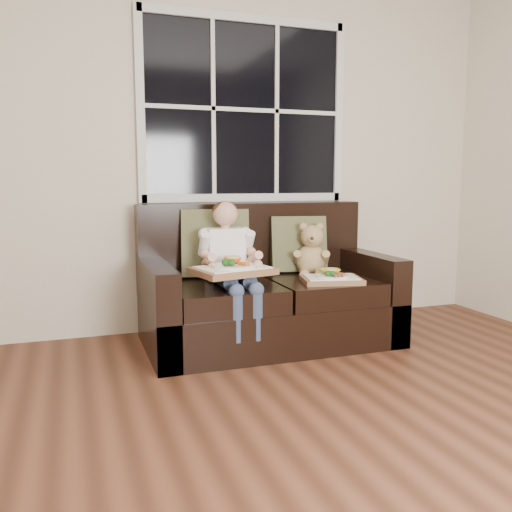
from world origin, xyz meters
name	(u,v)px	position (x,y,z in m)	size (l,w,h in m)	color
ground	(404,503)	(0.00, 0.00, 0.00)	(5.00, 5.00, 0.00)	brown
room_walls	(424,29)	(0.00, 0.00, 1.59)	(4.52, 5.02, 2.71)	beige
window_back	(245,110)	(0.22, 2.48, 1.65)	(1.62, 0.04, 1.37)	black
loveseat	(266,297)	(0.22, 2.02, 0.31)	(1.70, 0.92, 0.96)	black
pillow_left	(215,244)	(-0.10, 2.17, 0.69)	(0.51, 0.31, 0.48)	brown
pillow_right	(298,244)	(0.53, 2.17, 0.65)	(0.44, 0.27, 0.42)	brown
child	(229,255)	(-0.08, 1.90, 0.64)	(0.37, 0.59, 0.83)	white
teddy_bear	(312,253)	(0.58, 2.03, 0.61)	(0.28, 0.33, 0.39)	tan
tray_left	(233,269)	(-0.11, 1.71, 0.58)	(0.54, 0.45, 0.11)	#8E5F40
tray_right	(331,278)	(0.58, 1.71, 0.48)	(0.44, 0.37, 0.09)	#8E5F40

